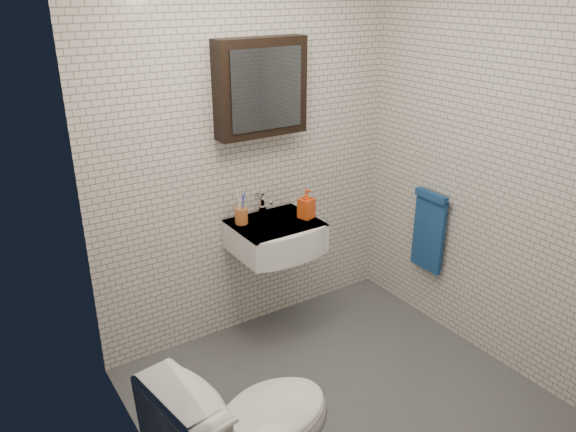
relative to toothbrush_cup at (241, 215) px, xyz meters
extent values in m
cube|color=#4C4F54|center=(0.14, -0.88, -0.90)|extent=(2.20, 2.00, 0.01)
cube|color=silver|center=(0.14, 0.12, 0.34)|extent=(2.20, 0.02, 2.50)
cube|color=silver|center=(0.14, -1.88, 0.34)|extent=(2.20, 0.02, 2.50)
cube|color=silver|center=(-0.96, -0.88, 0.34)|extent=(0.02, 2.00, 2.50)
cube|color=silver|center=(1.24, -0.88, 0.34)|extent=(0.02, 2.00, 2.50)
cube|color=white|center=(0.19, -0.10, -0.16)|extent=(0.55, 0.45, 0.20)
cylinder|color=silver|center=(0.19, -0.08, -0.07)|extent=(0.31, 0.31, 0.02)
cylinder|color=silver|center=(0.19, -0.08, -0.06)|extent=(0.04, 0.04, 0.01)
cube|color=white|center=(0.19, -0.10, -0.06)|extent=(0.55, 0.45, 0.01)
cylinder|color=silver|center=(0.19, 0.06, -0.03)|extent=(0.06, 0.06, 0.06)
cylinder|color=silver|center=(0.19, 0.06, 0.03)|extent=(0.03, 0.03, 0.08)
cylinder|color=silver|center=(0.19, 0.00, 0.06)|extent=(0.02, 0.12, 0.02)
cube|color=silver|center=(0.19, 0.09, 0.09)|extent=(0.02, 0.09, 0.01)
cube|color=black|center=(0.19, 0.05, 0.79)|extent=(0.60, 0.14, 0.60)
cube|color=#3F444C|center=(0.19, -0.03, 0.79)|extent=(0.49, 0.01, 0.49)
cylinder|color=silver|center=(1.20, -0.53, 0.04)|extent=(0.02, 0.30, 0.02)
cylinder|color=silver|center=(1.22, -0.40, 0.04)|extent=(0.04, 0.02, 0.02)
cylinder|color=silver|center=(1.22, -0.66, 0.04)|extent=(0.04, 0.02, 0.02)
cube|color=navy|center=(1.19, -0.53, -0.23)|extent=(0.03, 0.26, 0.54)
cube|color=navy|center=(1.18, -0.53, 0.06)|extent=(0.05, 0.26, 0.05)
cylinder|color=#B5632D|center=(0.00, 0.00, -0.01)|extent=(0.11, 0.11, 0.11)
cylinder|color=white|center=(-0.02, -0.01, 0.06)|extent=(0.02, 0.03, 0.20)
cylinder|color=#3C4AC0|center=(0.01, -0.01, 0.05)|extent=(0.02, 0.02, 0.18)
cylinder|color=white|center=(-0.01, 0.01, 0.07)|extent=(0.02, 0.04, 0.21)
cylinder|color=#3C4AC0|center=(0.02, 0.01, 0.06)|extent=(0.03, 0.04, 0.19)
imported|color=orange|center=(0.41, -0.15, 0.04)|extent=(0.11, 0.11, 0.20)
camera|label=1|loc=(-1.58, -2.97, 1.40)|focal=35.00mm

